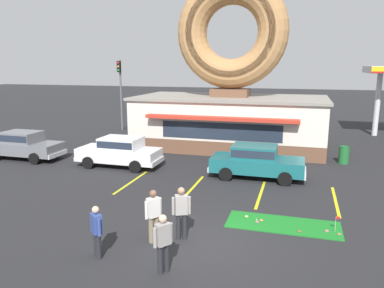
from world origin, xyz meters
TOP-DOWN VIEW (x-y plane):
  - ground_plane at (0.00, 0.00)m, footprint 160.00×160.00m
  - donut_shop_building at (-1.77, 13.94)m, footprint 12.30×6.75m
  - putting_mat at (2.35, 2.04)m, footprint 3.82×1.50m
  - mini_donut_near_left at (4.13, 1.72)m, footprint 0.13×0.13m
  - mini_donut_near_right at (1.61, 2.13)m, footprint 0.13×0.13m
  - mini_donut_mid_left at (1.06, 2.32)m, footprint 0.13×0.13m
  - mini_donut_mid_centre at (3.76, 1.86)m, footprint 0.13×0.13m
  - mini_donut_mid_right at (1.48, 1.96)m, footprint 0.13×0.13m
  - mini_donut_far_left at (2.90, 1.58)m, footprint 0.13×0.13m
  - golf_ball at (1.44, 2.12)m, footprint 0.04×0.04m
  - putting_flag_pin at (4.04, 1.90)m, footprint 0.13×0.01m
  - car_grey at (-12.67, 7.36)m, footprint 4.57×2.00m
  - car_white at (-6.51, 7.38)m, footprint 4.58×2.01m
  - car_teal at (0.79, 7.34)m, footprint 4.56×1.99m
  - pedestrian_blue_sweater_man at (-2.61, -1.69)m, footprint 0.47×0.43m
  - pedestrian_hooded_kid at (-1.44, -0.33)m, footprint 0.41×0.51m
  - pedestrian_leather_jacket_man at (-0.68, 0.08)m, footprint 0.55×0.37m
  - pedestrian_clipboard_woman at (-0.53, -1.91)m, footprint 0.42×0.50m
  - trash_bin at (5.16, 11.45)m, footprint 0.57×0.57m
  - traffic_light_pole at (-11.68, 17.89)m, footprint 0.28×0.47m
  - parking_stripe_far_left at (-4.73, 5.00)m, footprint 0.12×3.60m
  - parking_stripe_left at (-1.73, 5.00)m, footprint 0.12×3.60m
  - parking_stripe_mid_left at (1.27, 5.00)m, footprint 0.12×3.60m
  - parking_stripe_centre at (4.27, 5.00)m, footprint 0.12×3.60m

SIDE VIEW (x-z plane):
  - ground_plane at x=0.00m, z-range 0.00..0.00m
  - parking_stripe_far_left at x=-4.73m, z-range 0.00..0.01m
  - parking_stripe_left at x=-1.73m, z-range 0.00..0.01m
  - parking_stripe_mid_left at x=1.27m, z-range 0.00..0.01m
  - parking_stripe_centre at x=4.27m, z-range 0.00..0.01m
  - putting_mat at x=2.35m, z-range 0.00..0.03m
  - mini_donut_near_left at x=4.13m, z-range 0.03..0.07m
  - mini_donut_near_right at x=1.61m, z-range 0.03..0.07m
  - mini_donut_mid_left at x=1.06m, z-range 0.03..0.07m
  - mini_donut_mid_centre at x=3.76m, z-range 0.03..0.07m
  - mini_donut_mid_right at x=1.48m, z-range 0.03..0.07m
  - mini_donut_far_left at x=2.90m, z-range 0.03..0.07m
  - golf_ball at x=1.44m, z-range 0.03..0.07m
  - putting_flag_pin at x=4.04m, z-range 0.16..0.71m
  - trash_bin at x=5.16m, z-range 0.01..0.99m
  - pedestrian_blue_sweater_man at x=-2.61m, z-range 0.07..1.62m
  - car_grey at x=-12.67m, z-range 0.07..1.67m
  - car_white at x=-6.51m, z-range 0.07..1.67m
  - car_teal at x=0.79m, z-range 0.07..1.67m
  - pedestrian_clipboard_woman at x=-0.53m, z-range 0.08..1.70m
  - pedestrian_hooded_kid at x=-1.44m, z-range 0.09..1.77m
  - pedestrian_leather_jacket_man at x=-0.68m, z-range 0.10..1.80m
  - traffic_light_pole at x=-11.68m, z-range 0.81..6.61m
  - donut_shop_building at x=-1.77m, z-range -1.74..9.22m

